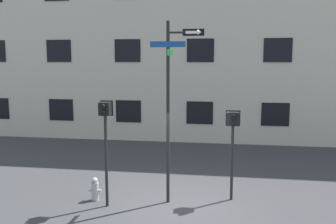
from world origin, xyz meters
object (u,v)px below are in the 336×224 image
object	(u,v)px
street_sign_pole	(171,98)
pedestrian_signal_right	(233,130)
pedestrian_signal_left	(105,126)
fire_hydrant	(95,189)

from	to	relation	value
street_sign_pole	pedestrian_signal_right	size ratio (longest dim) A/B	1.95
pedestrian_signal_right	pedestrian_signal_left	bearing A→B (deg)	-163.37
street_sign_pole	fire_hydrant	xyz separation A→B (m)	(-2.11, -0.17, -2.59)
street_sign_pole	fire_hydrant	bearing A→B (deg)	-175.45
pedestrian_signal_left	pedestrian_signal_right	size ratio (longest dim) A/B	1.13
pedestrian_signal_left	fire_hydrant	bearing A→B (deg)	141.82
pedestrian_signal_left	pedestrian_signal_right	xyz separation A→B (m)	(3.31, 0.99, -0.19)
street_sign_pole	fire_hydrant	size ratio (longest dim) A/B	7.50
pedestrian_signal_right	street_sign_pole	bearing A→B (deg)	-164.75
street_sign_pole	pedestrian_signal_left	xyz separation A→B (m)	(-1.65, -0.54, -0.72)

